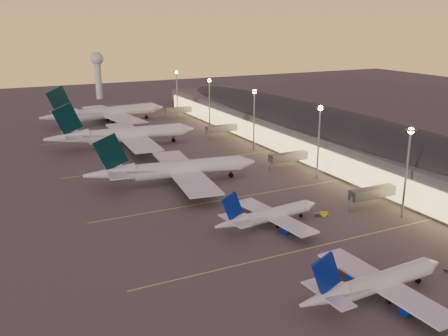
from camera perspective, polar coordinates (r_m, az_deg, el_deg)
ground at (r=128.69m, az=8.20°, el=-8.25°), size 700.00×700.00×0.00m
airliner_narrow_south at (r=105.96m, az=16.88°, el=-12.51°), size 36.83×32.87×13.17m
airliner_narrow_north at (r=135.39m, az=5.10°, el=-5.42°), size 33.60×30.18×12.00m
airliner_wide_near at (r=169.95m, az=-5.72°, el=-0.18°), size 59.63×54.72×19.08m
airliner_wide_mid at (r=222.66m, az=-11.43°, el=3.73°), size 65.91×60.03×21.10m
airliner_wide_far at (r=276.07m, az=-13.37°, el=6.11°), size 68.87×63.32×22.05m
terminal_building at (r=216.73m, az=11.06°, el=4.31°), size 56.35×255.00×17.46m
light_masts at (r=194.39m, az=6.41°, el=5.77°), size 2.20×217.20×25.90m
radar_tower at (r=365.25m, az=-14.25°, el=11.08°), size 9.00×9.00×32.50m
lane_markings at (r=160.63m, az=0.15°, el=-2.94°), size 90.00×180.36×0.00m
baggage_tug_c at (r=145.57m, az=11.15°, el=-5.18°), size 3.75×2.70×1.04m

